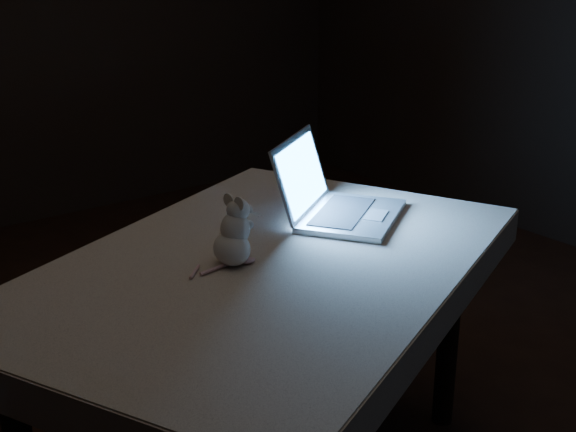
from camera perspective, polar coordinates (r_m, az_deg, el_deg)
table at (r=2.19m, az=-1.50°, el=-12.18°), size 1.59×1.34×0.72m
tablecloth at (r=2.10m, az=-1.14°, el=-3.76°), size 1.73×1.50×0.10m
laptop at (r=2.28m, az=4.85°, el=2.70°), size 0.48×0.46×0.25m
plush_mouse at (r=1.96m, az=-4.22°, el=-1.14°), size 0.17×0.17×0.18m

